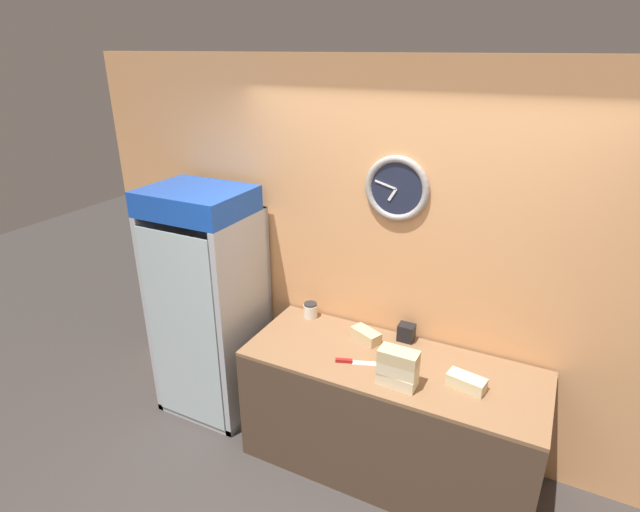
{
  "coord_description": "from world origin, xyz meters",
  "views": [
    {
      "loc": [
        0.79,
        -1.69,
        2.73
      ],
      "look_at": [
        -0.55,
        0.97,
        1.48
      ],
      "focal_mm": 28.0,
      "sensor_mm": 36.0,
      "label": 1
    }
  ],
  "objects_px": {
    "sandwich_flat_left": "(366,335)",
    "sandwich_stack_bottom": "(397,379)",
    "sandwich_stack_middle": "(398,368)",
    "sandwich_stack_top": "(399,357)",
    "condiment_jar": "(310,310)",
    "beverage_cooler": "(212,291)",
    "napkin_dispenser": "(407,333)",
    "chefs_knife": "(354,362)",
    "sandwich_flat_right": "(466,382)"
  },
  "relations": [
    {
      "from": "sandwich_stack_middle",
      "to": "sandwich_flat_left",
      "type": "height_order",
      "value": "sandwich_stack_middle"
    },
    {
      "from": "chefs_knife",
      "to": "napkin_dispenser",
      "type": "xyz_separation_m",
      "value": [
        0.22,
        0.41,
        0.05
      ]
    },
    {
      "from": "sandwich_stack_bottom",
      "to": "sandwich_flat_right",
      "type": "bearing_deg",
      "value": 22.49
    },
    {
      "from": "beverage_cooler",
      "to": "chefs_knife",
      "type": "distance_m",
      "value": 1.3
    },
    {
      "from": "sandwich_flat_left",
      "to": "sandwich_flat_right",
      "type": "distance_m",
      "value": 0.76
    },
    {
      "from": "beverage_cooler",
      "to": "sandwich_stack_middle",
      "type": "height_order",
      "value": "beverage_cooler"
    },
    {
      "from": "sandwich_stack_bottom",
      "to": "beverage_cooler",
      "type": "bearing_deg",
      "value": 169.65
    },
    {
      "from": "sandwich_flat_left",
      "to": "napkin_dispenser",
      "type": "height_order",
      "value": "napkin_dispenser"
    },
    {
      "from": "sandwich_flat_right",
      "to": "condiment_jar",
      "type": "xyz_separation_m",
      "value": [
        -1.22,
        0.34,
        0.01
      ]
    },
    {
      "from": "sandwich_stack_middle",
      "to": "condiment_jar",
      "type": "height_order",
      "value": "sandwich_stack_middle"
    },
    {
      "from": "sandwich_stack_middle",
      "to": "chefs_knife",
      "type": "xyz_separation_m",
      "value": [
        -0.32,
        0.09,
        -0.11
      ]
    },
    {
      "from": "chefs_knife",
      "to": "condiment_jar",
      "type": "distance_m",
      "value": 0.66
    },
    {
      "from": "beverage_cooler",
      "to": "sandwich_stack_middle",
      "type": "bearing_deg",
      "value": -10.35
    },
    {
      "from": "beverage_cooler",
      "to": "sandwich_stack_middle",
      "type": "distance_m",
      "value": 1.62
    },
    {
      "from": "sandwich_stack_bottom",
      "to": "sandwich_stack_middle",
      "type": "height_order",
      "value": "sandwich_stack_middle"
    },
    {
      "from": "sandwich_flat_right",
      "to": "napkin_dispenser",
      "type": "relative_size",
      "value": 1.99
    },
    {
      "from": "beverage_cooler",
      "to": "napkin_dispenser",
      "type": "bearing_deg",
      "value": 7.95
    },
    {
      "from": "sandwich_stack_middle",
      "to": "sandwich_stack_bottom",
      "type": "bearing_deg",
      "value": 0.0
    },
    {
      "from": "sandwich_stack_top",
      "to": "condiment_jar",
      "type": "relative_size",
      "value": 2.09
    },
    {
      "from": "sandwich_flat_left",
      "to": "chefs_knife",
      "type": "relative_size",
      "value": 0.72
    },
    {
      "from": "sandwich_stack_middle",
      "to": "condiment_jar",
      "type": "relative_size",
      "value": 2.09
    },
    {
      "from": "sandwich_stack_top",
      "to": "napkin_dispenser",
      "type": "xyz_separation_m",
      "value": [
        -0.1,
        0.5,
        -0.14
      ]
    },
    {
      "from": "beverage_cooler",
      "to": "sandwich_stack_bottom",
      "type": "xyz_separation_m",
      "value": [
        1.59,
        -0.29,
        -0.09
      ]
    },
    {
      "from": "sandwich_stack_middle",
      "to": "napkin_dispenser",
      "type": "relative_size",
      "value": 1.94
    },
    {
      "from": "beverage_cooler",
      "to": "sandwich_stack_middle",
      "type": "xyz_separation_m",
      "value": [
        1.59,
        -0.29,
        -0.01
      ]
    },
    {
      "from": "beverage_cooler",
      "to": "condiment_jar",
      "type": "distance_m",
      "value": 0.78
    },
    {
      "from": "sandwich_flat_right",
      "to": "napkin_dispenser",
      "type": "bearing_deg",
      "value": 144.19
    },
    {
      "from": "beverage_cooler",
      "to": "condiment_jar",
      "type": "bearing_deg",
      "value": 15.0
    },
    {
      "from": "beverage_cooler",
      "to": "sandwich_flat_right",
      "type": "bearing_deg",
      "value": -3.94
    },
    {
      "from": "beverage_cooler",
      "to": "napkin_dispenser",
      "type": "distance_m",
      "value": 1.51
    },
    {
      "from": "sandwich_stack_bottom",
      "to": "sandwich_flat_left",
      "type": "height_order",
      "value": "same"
    },
    {
      "from": "sandwich_flat_left",
      "to": "condiment_jar",
      "type": "distance_m",
      "value": 0.51
    },
    {
      "from": "beverage_cooler",
      "to": "sandwich_stack_bottom",
      "type": "distance_m",
      "value": 1.62
    },
    {
      "from": "sandwich_flat_right",
      "to": "napkin_dispenser",
      "type": "xyz_separation_m",
      "value": [
        -0.48,
        0.34,
        0.02
      ]
    },
    {
      "from": "sandwich_stack_top",
      "to": "condiment_jar",
      "type": "xyz_separation_m",
      "value": [
        -0.84,
        0.49,
        -0.14
      ]
    },
    {
      "from": "sandwich_flat_left",
      "to": "chefs_knife",
      "type": "height_order",
      "value": "sandwich_flat_left"
    },
    {
      "from": "sandwich_flat_left",
      "to": "sandwich_stack_bottom",
      "type": "bearing_deg",
      "value": -46.74
    },
    {
      "from": "sandwich_stack_top",
      "to": "condiment_jar",
      "type": "distance_m",
      "value": 0.99
    },
    {
      "from": "beverage_cooler",
      "to": "sandwich_stack_top",
      "type": "distance_m",
      "value": 1.62
    },
    {
      "from": "sandwich_stack_bottom",
      "to": "sandwich_flat_left",
      "type": "distance_m",
      "value": 0.51
    },
    {
      "from": "sandwich_stack_middle",
      "to": "condiment_jar",
      "type": "xyz_separation_m",
      "value": [
        -0.84,
        0.49,
        -0.06
      ]
    },
    {
      "from": "beverage_cooler",
      "to": "sandwich_stack_top",
      "type": "bearing_deg",
      "value": -10.35
    },
    {
      "from": "sandwich_flat_left",
      "to": "napkin_dispenser",
      "type": "distance_m",
      "value": 0.28
    },
    {
      "from": "beverage_cooler",
      "to": "sandwich_stack_top",
      "type": "xyz_separation_m",
      "value": [
        1.59,
        -0.29,
        0.07
      ]
    },
    {
      "from": "sandwich_stack_top",
      "to": "chefs_knife",
      "type": "xyz_separation_m",
      "value": [
        -0.32,
        0.09,
        -0.19
      ]
    },
    {
      "from": "sandwich_stack_top",
      "to": "napkin_dispenser",
      "type": "relative_size",
      "value": 1.94
    },
    {
      "from": "chefs_knife",
      "to": "sandwich_flat_right",
      "type": "bearing_deg",
      "value": 5.34
    },
    {
      "from": "sandwich_stack_top",
      "to": "napkin_dispenser",
      "type": "bearing_deg",
      "value": 101.45
    },
    {
      "from": "beverage_cooler",
      "to": "sandwich_flat_left",
      "type": "distance_m",
      "value": 1.25
    },
    {
      "from": "sandwich_stack_top",
      "to": "sandwich_flat_left",
      "type": "bearing_deg",
      "value": 133.26
    }
  ]
}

